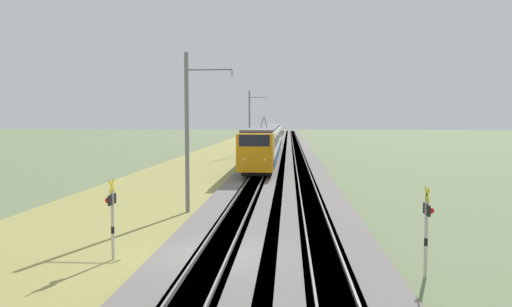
% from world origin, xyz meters
% --- Properties ---
extents(ground_plane, '(400.00, 400.00, 0.00)m').
position_xyz_m(ground_plane, '(0.00, 0.00, 0.00)').
color(ground_plane, '#6B7A51').
extents(ballast_main, '(240.00, 4.40, 0.30)m').
position_xyz_m(ballast_main, '(50.00, 0.00, 0.15)').
color(ballast_main, slate).
rests_on(ballast_main, ground).
extents(ballast_adjacent, '(240.00, 4.40, 0.30)m').
position_xyz_m(ballast_adjacent, '(50.00, -3.84, 0.15)').
color(ballast_adjacent, slate).
rests_on(ballast_adjacent, ground).
extents(track_main, '(240.00, 1.57, 0.45)m').
position_xyz_m(track_main, '(50.00, 0.00, 0.16)').
color(track_main, '#4C4238').
rests_on(track_main, ground).
extents(track_adjacent, '(240.00, 1.57, 0.45)m').
position_xyz_m(track_adjacent, '(50.00, -3.84, 0.16)').
color(track_adjacent, '#4C4238').
rests_on(track_adjacent, ground).
extents(grass_verge, '(240.00, 11.48, 0.12)m').
position_xyz_m(grass_verge, '(50.00, 5.73, 0.06)').
color(grass_verge, '#99934C').
rests_on(grass_verge, ground).
extents(passenger_train, '(42.45, 2.91, 5.23)m').
position_xyz_m(passenger_train, '(41.50, 0.00, 2.47)').
color(passenger_train, orange).
rests_on(passenger_train, ground).
extents(crossing_signal_near, '(0.70, 0.23, 2.98)m').
position_xyz_m(crossing_signal_near, '(-0.24, 3.59, 1.80)').
color(crossing_signal_near, beige).
rests_on(crossing_signal_near, ground).
extents(crossing_signal_far, '(0.70, 0.23, 2.92)m').
position_xyz_m(crossing_signal_far, '(-1.10, -7.01, 1.76)').
color(crossing_signal_far, beige).
rests_on(crossing_signal_far, ground).
extents(catenary_mast_near, '(0.22, 2.56, 8.50)m').
position_xyz_m(catenary_mast_near, '(8.71, 2.69, 4.39)').
color(catenary_mast_near, slate).
rests_on(catenary_mast_near, ground).
extents(catenary_mast_mid, '(0.22, 2.56, 8.76)m').
position_xyz_m(catenary_mast_mid, '(50.12, 2.69, 4.52)').
color(catenary_mast_mid, slate).
rests_on(catenary_mast_mid, ground).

